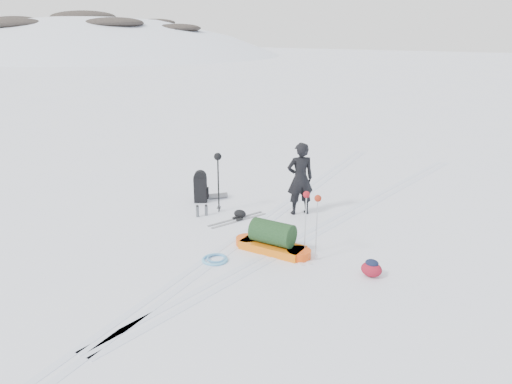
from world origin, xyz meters
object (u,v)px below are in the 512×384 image
at_px(expedition_rucksack, 203,187).
at_px(ski_poles_black, 218,164).
at_px(skier, 300,179).
at_px(pulk_sled, 272,240).

height_order(expedition_rucksack, ski_poles_black, ski_poles_black).
distance_m(skier, pulk_sled, 2.43).
bearing_deg(expedition_rucksack, skier, -20.40).
height_order(skier, ski_poles_black, skier).
bearing_deg(pulk_sled, skier, 102.74).
height_order(skier, expedition_rucksack, skier).
distance_m(pulk_sled, expedition_rucksack, 3.61).
bearing_deg(pulk_sled, expedition_rucksack, 150.49).
relative_size(pulk_sled, expedition_rucksack, 1.90).
xyz_separation_m(pulk_sled, expedition_rucksack, (-3.15, 1.75, 0.14)).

